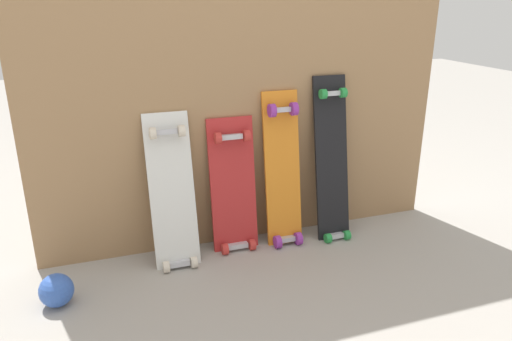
# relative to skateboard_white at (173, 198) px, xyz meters

# --- Properties ---
(ground_plane) EXTENTS (12.00, 12.00, 0.00)m
(ground_plane) POSITION_rel_skateboard_white_xyz_m (0.40, 0.06, -0.32)
(ground_plane) COLOR #9E9991
(plywood_wall_panel) EXTENTS (2.08, 0.04, 1.81)m
(plywood_wall_panel) POSITION_rel_skateboard_white_xyz_m (0.40, 0.13, 0.59)
(plywood_wall_panel) COLOR #99724C
(plywood_wall_panel) RESTS_ON ground
(skateboard_white) EXTENTS (0.21, 0.24, 0.78)m
(skateboard_white) POSITION_rel_skateboard_white_xyz_m (0.00, 0.00, 0.00)
(skateboard_white) COLOR silver
(skateboard_white) RESTS_ON ground
(skateboard_red) EXTENTS (0.23, 0.17, 0.73)m
(skateboard_red) POSITION_rel_skateboard_white_xyz_m (0.31, 0.04, -0.02)
(skateboard_red) COLOR #B22626
(skateboard_red) RESTS_ON ground
(skateboard_orange) EXTENTS (0.18, 0.20, 0.84)m
(skateboard_orange) POSITION_rel_skateboard_white_xyz_m (0.56, 0.03, 0.04)
(skateboard_orange) COLOR orange
(skateboard_orange) RESTS_ON ground
(skateboard_black) EXTENTS (0.18, 0.22, 0.91)m
(skateboard_black) POSITION_rel_skateboard_white_xyz_m (0.83, 0.01, 0.06)
(skateboard_black) COLOR black
(skateboard_black) RESTS_ON ground
(rubber_ball) EXTENTS (0.14, 0.14, 0.14)m
(rubber_ball) POSITION_rel_skateboard_white_xyz_m (-0.53, -0.21, -0.25)
(rubber_ball) COLOR #3359B2
(rubber_ball) RESTS_ON ground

